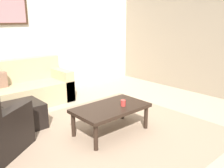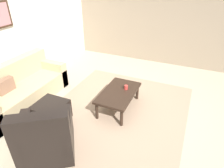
{
  "view_description": "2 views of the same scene",
  "coord_description": "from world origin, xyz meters",
  "px_view_note": "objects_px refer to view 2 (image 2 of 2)",
  "views": [
    {
      "loc": [
        -2.06,
        -2.46,
        1.65
      ],
      "look_at": [
        0.2,
        0.07,
        0.73
      ],
      "focal_mm": 38.85,
      "sensor_mm": 36.0,
      "label": 1
    },
    {
      "loc": [
        -3.01,
        -1.22,
        2.54
      ],
      "look_at": [
        -0.04,
        0.1,
        0.67
      ],
      "focal_mm": 31.27,
      "sensor_mm": 36.0,
      "label": 2
    }
  ],
  "objects_px": {
    "armchair_leather": "(46,140)",
    "ottoman": "(51,112)",
    "cup": "(126,87)",
    "couch_main": "(20,90)",
    "coffee_table": "(119,94)"
  },
  "relations": [
    {
      "from": "armchair_leather",
      "to": "ottoman",
      "type": "bearing_deg",
      "value": 34.78
    },
    {
      "from": "couch_main",
      "to": "cup",
      "type": "xyz_separation_m",
      "value": [
        0.79,
        -2.19,
        0.16
      ]
    },
    {
      "from": "coffee_table",
      "to": "cup",
      "type": "xyz_separation_m",
      "value": [
        0.15,
        -0.1,
        0.1
      ]
    },
    {
      "from": "coffee_table",
      "to": "couch_main",
      "type": "bearing_deg",
      "value": 107.13
    },
    {
      "from": "armchair_leather",
      "to": "coffee_table",
      "type": "relative_size",
      "value": 1.01
    },
    {
      "from": "couch_main",
      "to": "armchair_leather",
      "type": "height_order",
      "value": "armchair_leather"
    },
    {
      "from": "couch_main",
      "to": "cup",
      "type": "bearing_deg",
      "value": -70.11
    },
    {
      "from": "ottoman",
      "to": "armchair_leather",
      "type": "bearing_deg",
      "value": -145.22
    },
    {
      "from": "ottoman",
      "to": "cup",
      "type": "relative_size",
      "value": 6.19
    },
    {
      "from": "ottoman",
      "to": "cup",
      "type": "bearing_deg",
      "value": -46.98
    },
    {
      "from": "coffee_table",
      "to": "cup",
      "type": "relative_size",
      "value": 12.16
    },
    {
      "from": "armchair_leather",
      "to": "ottoman",
      "type": "relative_size",
      "value": 1.99
    },
    {
      "from": "couch_main",
      "to": "armchair_leather",
      "type": "bearing_deg",
      "value": -121.53
    },
    {
      "from": "coffee_table",
      "to": "cup",
      "type": "bearing_deg",
      "value": -34.59
    },
    {
      "from": "ottoman",
      "to": "cup",
      "type": "distance_m",
      "value": 1.57
    }
  ]
}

